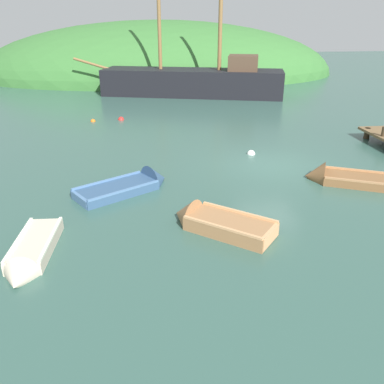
{
  "coord_description": "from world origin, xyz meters",
  "views": [
    {
      "loc": [
        -5.19,
        -15.17,
        5.61
      ],
      "look_at": [
        -3.61,
        -2.63,
        0.13
      ],
      "focal_mm": 37.43,
      "sensor_mm": 36.0,
      "label": 1
    }
  ],
  "objects_px": {
    "rowboat_near_dock": "(215,224)",
    "buoy_red": "(121,120)",
    "rowboat_outer_left": "(344,180)",
    "rowboat_outer_right": "(133,187)",
    "sailing_ship": "(194,86)",
    "rowboat_center": "(31,255)",
    "buoy_orange": "(93,121)",
    "buoy_white": "(251,154)"
  },
  "relations": [
    {
      "from": "rowboat_near_dock",
      "to": "buoy_red",
      "type": "xyz_separation_m",
      "value": [
        -3.22,
        14.16,
        -0.14
      ]
    },
    {
      "from": "rowboat_outer_left",
      "to": "rowboat_outer_right",
      "type": "distance_m",
      "value": 7.82
    },
    {
      "from": "sailing_ship",
      "to": "rowboat_near_dock",
      "type": "relative_size",
      "value": 5.29
    },
    {
      "from": "rowboat_outer_left",
      "to": "rowboat_near_dock",
      "type": "relative_size",
      "value": 1.17
    },
    {
      "from": "rowboat_center",
      "to": "buoy_red",
      "type": "xyz_separation_m",
      "value": [
        1.69,
        15.19,
        -0.11
      ]
    },
    {
      "from": "rowboat_outer_right",
      "to": "sailing_ship",
      "type": "bearing_deg",
      "value": 43.74
    },
    {
      "from": "sailing_ship",
      "to": "rowboat_near_dock",
      "type": "xyz_separation_m",
      "value": [
        -2.26,
        -21.95,
        -0.63
      ]
    },
    {
      "from": "rowboat_near_dock",
      "to": "buoy_orange",
      "type": "bearing_deg",
      "value": -31.53
    },
    {
      "from": "rowboat_outer_left",
      "to": "rowboat_outer_right",
      "type": "bearing_deg",
      "value": 23.03
    },
    {
      "from": "rowboat_near_dock",
      "to": "rowboat_center",
      "type": "height_order",
      "value": "rowboat_near_dock"
    },
    {
      "from": "rowboat_outer_right",
      "to": "buoy_white",
      "type": "height_order",
      "value": "rowboat_outer_right"
    },
    {
      "from": "sailing_ship",
      "to": "rowboat_outer_left",
      "type": "xyz_separation_m",
      "value": [
        3.14,
        -19.03,
        -0.68
      ]
    },
    {
      "from": "sailing_ship",
      "to": "rowboat_outer_left",
      "type": "height_order",
      "value": "sailing_ship"
    },
    {
      "from": "buoy_orange",
      "to": "buoy_red",
      "type": "distance_m",
      "value": 1.65
    },
    {
      "from": "rowboat_outer_left",
      "to": "buoy_white",
      "type": "height_order",
      "value": "rowboat_outer_left"
    },
    {
      "from": "rowboat_outer_right",
      "to": "rowboat_center",
      "type": "distance_m",
      "value": 4.97
    },
    {
      "from": "buoy_orange",
      "to": "buoy_red",
      "type": "relative_size",
      "value": 0.79
    },
    {
      "from": "sailing_ship",
      "to": "rowboat_near_dock",
      "type": "height_order",
      "value": "sailing_ship"
    },
    {
      "from": "rowboat_center",
      "to": "rowboat_outer_right",
      "type": "bearing_deg",
      "value": 152.8
    },
    {
      "from": "buoy_red",
      "to": "rowboat_near_dock",
      "type": "bearing_deg",
      "value": -77.18
    },
    {
      "from": "rowboat_center",
      "to": "buoy_orange",
      "type": "height_order",
      "value": "rowboat_center"
    },
    {
      "from": "rowboat_center",
      "to": "buoy_orange",
      "type": "distance_m",
      "value": 14.97
    },
    {
      "from": "rowboat_center",
      "to": "rowboat_near_dock",
      "type": "bearing_deg",
      "value": 104.92
    },
    {
      "from": "rowboat_outer_left",
      "to": "buoy_orange",
      "type": "bearing_deg",
      "value": -21.51
    },
    {
      "from": "rowboat_center",
      "to": "buoy_white",
      "type": "bearing_deg",
      "value": 137.73
    },
    {
      "from": "sailing_ship",
      "to": "buoy_orange",
      "type": "height_order",
      "value": "sailing_ship"
    },
    {
      "from": "rowboat_outer_right",
      "to": "rowboat_near_dock",
      "type": "relative_size",
      "value": 1.15
    },
    {
      "from": "rowboat_outer_right",
      "to": "buoy_orange",
      "type": "distance_m",
      "value": 10.95
    },
    {
      "from": "rowboat_outer_left",
      "to": "buoy_white",
      "type": "relative_size",
      "value": 9.85
    },
    {
      "from": "sailing_ship",
      "to": "buoy_white",
      "type": "relative_size",
      "value": 44.7
    },
    {
      "from": "sailing_ship",
      "to": "buoy_white",
      "type": "bearing_deg",
      "value": 107.94
    },
    {
      "from": "rowboat_near_dock",
      "to": "buoy_white",
      "type": "distance_m",
      "value": 7.23
    },
    {
      "from": "sailing_ship",
      "to": "rowboat_near_dock",
      "type": "bearing_deg",
      "value": 99.85
    },
    {
      "from": "rowboat_near_dock",
      "to": "buoy_white",
      "type": "xyz_separation_m",
      "value": [
        2.85,
        6.64,
        -0.14
      ]
    },
    {
      "from": "sailing_ship",
      "to": "rowboat_outer_right",
      "type": "distance_m",
      "value": 19.27
    },
    {
      "from": "rowboat_outer_left",
      "to": "buoy_red",
      "type": "bearing_deg",
      "value": -26.98
    },
    {
      "from": "rowboat_outer_right",
      "to": "buoy_red",
      "type": "bearing_deg",
      "value": 62.02
    },
    {
      "from": "rowboat_outer_left",
      "to": "rowboat_outer_right",
      "type": "height_order",
      "value": "rowboat_outer_left"
    },
    {
      "from": "buoy_orange",
      "to": "rowboat_outer_left",
      "type": "bearing_deg",
      "value": -47.04
    },
    {
      "from": "rowboat_center",
      "to": "rowboat_outer_left",
      "type": "bearing_deg",
      "value": 114.02
    },
    {
      "from": "rowboat_outer_left",
      "to": "buoy_orange",
      "type": "height_order",
      "value": "rowboat_outer_left"
    },
    {
      "from": "rowboat_near_dock",
      "to": "rowboat_center",
      "type": "distance_m",
      "value": 5.02
    }
  ]
}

